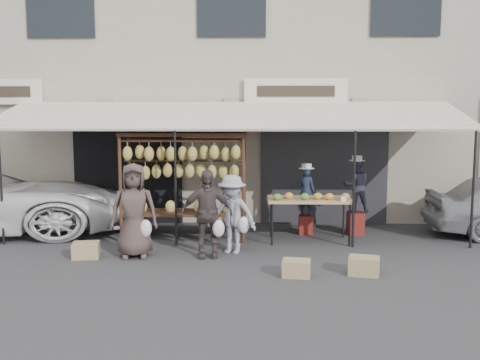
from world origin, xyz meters
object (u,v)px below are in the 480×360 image
object	(u,v)px
crate_near_b	(364,266)
vendor_right	(356,186)
crate_near_a	(296,268)
crate_far	(86,250)
banana_rack	(184,165)
customer_mid	(207,214)
customer_right	(232,214)
produce_table	(310,200)
vendor_left	(306,191)
customer_left	(134,211)

from	to	relation	value
crate_near_b	vendor_right	bearing A→B (deg)	82.30
crate_near_a	crate_far	xyz separation A→B (m)	(-3.76, 1.02, 0.01)
banana_rack	crate_near_a	size ratio (longest dim) A/B	5.79
banana_rack	customer_mid	bearing A→B (deg)	-67.14
crate_near_b	crate_far	world-z (taller)	crate_near_b
customer_right	crate_near_b	bearing A→B (deg)	-11.42
produce_table	customer_right	bearing A→B (deg)	-148.58
banana_rack	produce_table	distance (m)	2.70
vendor_left	customer_left	bearing A→B (deg)	50.32
vendor_right	crate_near_a	xyz separation A→B (m)	(-1.52, -3.17, -0.93)
customer_left	crate_near_a	xyz separation A→B (m)	(2.88, -1.11, -0.73)
customer_left	customer_mid	bearing A→B (deg)	-7.23
vendor_left	vendor_right	size ratio (longest dim) A/B	0.91
vendor_right	vendor_left	bearing A→B (deg)	-0.88
customer_mid	customer_left	bearing A→B (deg)	174.50
customer_right	crate_near_b	distance (m)	2.66
customer_left	vendor_right	bearing A→B (deg)	16.02
vendor_right	crate_far	distance (m)	5.78
vendor_left	vendor_right	world-z (taller)	vendor_right
customer_left	crate_near_a	world-z (taller)	customer_left
customer_mid	crate_near_a	xyz separation A→B (m)	(1.56, -1.15, -0.68)
banana_rack	crate_near_a	world-z (taller)	banana_rack
customer_mid	crate_near_b	xyz separation A→B (m)	(2.67, -1.02, -0.67)
customer_right	crate_far	bearing A→B (deg)	-150.80
customer_mid	crate_far	world-z (taller)	customer_mid
customer_right	vendor_right	bearing A→B (deg)	52.51
produce_table	customer_mid	xyz separation A→B (m)	(-1.99, -1.26, -0.06)
crate_far	crate_near_a	bearing A→B (deg)	-15.16
customer_mid	crate_near_b	size ratio (longest dim) A/B	3.33
vendor_right	customer_right	world-z (taller)	vendor_right
customer_right	crate_near_b	size ratio (longest dim) A/B	3.05
produce_table	vendor_left	distance (m)	0.73
vendor_left	customer_mid	xyz separation A→B (m)	(-1.99, -1.99, -0.14)
vendor_right	crate_near_a	size ratio (longest dim) A/B	2.60
banana_rack	customer_mid	world-z (taller)	banana_rack
vendor_left	customer_left	xyz separation A→B (m)	(-3.31, -2.03, -0.08)
banana_rack	produce_table	world-z (taller)	banana_rack
customer_left	crate_far	world-z (taller)	customer_left
crate_near_a	crate_near_b	size ratio (longest dim) A/B	0.92
customer_right	crate_near_b	xyz separation A→B (m)	(2.22, -1.34, -0.60)
vendor_left	crate_far	distance (m)	4.77
customer_mid	customer_right	distance (m)	0.56
banana_rack	vendor_left	size ratio (longest dim) A/B	2.44
vendor_right	customer_mid	size ratio (longest dim) A/B	0.72
produce_table	customer_left	world-z (taller)	customer_left
banana_rack	customer_left	world-z (taller)	banana_rack
produce_table	crate_far	size ratio (longest dim) A/B	3.60
vendor_left	crate_near_a	distance (m)	3.27
customer_right	produce_table	bearing A→B (deg)	51.05
vendor_left	customer_right	world-z (taller)	customer_right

